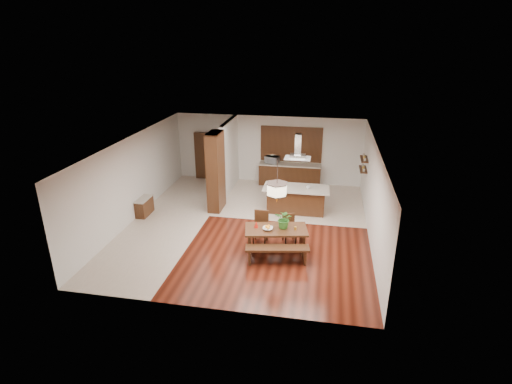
% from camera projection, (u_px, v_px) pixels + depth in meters
% --- Properties ---
extents(room_shell, '(9.00, 9.04, 2.92)m').
position_uv_depth(room_shell, '(247.00, 168.00, 12.83)').
color(room_shell, '#3C130B').
rests_on(room_shell, ground).
extents(tile_hallway, '(2.50, 9.00, 0.01)m').
position_uv_depth(tile_hallway, '(171.00, 219.00, 14.05)').
color(tile_hallway, beige).
rests_on(tile_hallway, ground).
extents(tile_kitchen, '(5.50, 4.00, 0.01)m').
position_uv_depth(tile_kitchen, '(291.00, 200.00, 15.66)').
color(tile_kitchen, beige).
rests_on(tile_kitchen, ground).
extents(soffit_band, '(8.00, 9.00, 0.02)m').
position_uv_depth(soffit_band, '(247.00, 143.00, 12.53)').
color(soffit_band, '#442411').
rests_on(soffit_band, room_shell).
extents(partition_pier, '(0.45, 1.00, 2.90)m').
position_uv_depth(partition_pier, '(216.00, 172.00, 14.39)').
color(partition_pier, black).
rests_on(partition_pier, ground).
extents(partition_stub, '(0.18, 2.40, 2.90)m').
position_uv_depth(partition_stub, '(230.00, 156.00, 16.31)').
color(partition_stub, silver).
rests_on(partition_stub, ground).
extents(hallway_console, '(0.37, 0.88, 0.63)m').
position_uv_depth(hallway_console, '(144.00, 207.00, 14.29)').
color(hallway_console, black).
rests_on(hallway_console, ground).
extents(hallway_doorway, '(1.10, 0.20, 2.10)m').
position_uv_depth(hallway_doorway, '(207.00, 156.00, 17.68)').
color(hallway_doorway, black).
rests_on(hallway_doorway, ground).
extents(rear_counter, '(2.60, 0.62, 0.95)m').
position_uv_depth(rear_counter, '(290.00, 175.00, 17.09)').
color(rear_counter, black).
rests_on(rear_counter, ground).
extents(kitchen_window, '(2.60, 0.08, 1.50)m').
position_uv_depth(kitchen_window, '(291.00, 144.00, 16.86)').
color(kitchen_window, '#935F2C').
rests_on(kitchen_window, room_shell).
extents(shelf_lower, '(0.26, 0.90, 0.04)m').
position_uv_depth(shelf_lower, '(363.00, 169.00, 14.80)').
color(shelf_lower, black).
rests_on(shelf_lower, room_shell).
extents(shelf_upper, '(0.26, 0.90, 0.04)m').
position_uv_depth(shelf_upper, '(364.00, 159.00, 14.65)').
color(shelf_upper, black).
rests_on(shelf_upper, room_shell).
extents(dining_table, '(1.95, 1.24, 0.76)m').
position_uv_depth(dining_table, '(276.00, 235.00, 11.78)').
color(dining_table, black).
rests_on(dining_table, ground).
extents(dining_bench, '(1.83, 0.70, 0.50)m').
position_uv_depth(dining_bench, '(277.00, 255.00, 11.28)').
color(dining_bench, black).
rests_on(dining_bench, ground).
extents(dining_chair_left, '(0.46, 0.46, 1.01)m').
position_uv_depth(dining_chair_left, '(260.00, 228.00, 12.30)').
color(dining_chair_left, black).
rests_on(dining_chair_left, ground).
extents(dining_chair_right, '(0.52, 0.52, 0.91)m').
position_uv_depth(dining_chair_right, '(290.00, 229.00, 12.33)').
color(dining_chair_right, black).
rests_on(dining_chair_right, ground).
extents(pendant_lantern, '(0.64, 0.64, 1.31)m').
position_uv_depth(pendant_lantern, '(277.00, 181.00, 11.16)').
color(pendant_lantern, beige).
rests_on(pendant_lantern, room_shell).
extents(foliage_plant, '(0.62, 0.58, 0.58)m').
position_uv_depth(foliage_plant, '(284.00, 219.00, 11.64)').
color(foliage_plant, '#317326').
rests_on(foliage_plant, dining_table).
extents(fruit_bowl, '(0.30, 0.30, 0.07)m').
position_uv_depth(fruit_bowl, '(268.00, 229.00, 11.62)').
color(fruit_bowl, beige).
rests_on(fruit_bowl, dining_table).
extents(napkin_cone, '(0.15, 0.15, 0.20)m').
position_uv_depth(napkin_cone, '(256.00, 224.00, 11.74)').
color(napkin_cone, red).
rests_on(napkin_cone, dining_table).
extents(gold_ornament, '(0.07, 0.07, 0.10)m').
position_uv_depth(gold_ornament, '(295.00, 228.00, 11.61)').
color(gold_ornament, gold).
rests_on(gold_ornament, dining_table).
extents(kitchen_island, '(2.36, 1.04, 0.97)m').
position_uv_depth(kitchen_island, '(296.00, 199.00, 14.47)').
color(kitchen_island, black).
rests_on(kitchen_island, ground).
extents(range_hood, '(0.90, 0.55, 0.87)m').
position_uv_depth(range_hood, '(298.00, 146.00, 13.75)').
color(range_hood, silver).
rests_on(range_hood, room_shell).
extents(island_cup, '(0.15, 0.15, 0.11)m').
position_uv_depth(island_cup, '(308.00, 187.00, 14.12)').
color(island_cup, silver).
rests_on(island_cup, kitchen_island).
extents(microwave, '(0.65, 0.55, 0.31)m').
position_uv_depth(microwave, '(272.00, 160.00, 16.97)').
color(microwave, silver).
rests_on(microwave, rear_counter).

